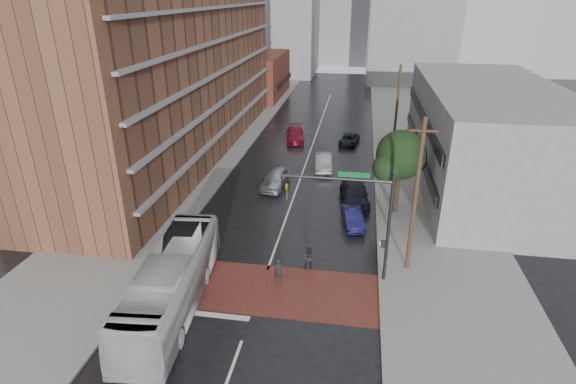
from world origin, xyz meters
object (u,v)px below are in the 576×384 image
(suv_travel, at_px, (349,139))
(transit_bus, at_px, (172,282))
(car_travel_a, at_px, (276,178))
(car_parked_near, at_px, (353,218))
(car_travel_b, at_px, (323,162))
(car_parked_mid, at_px, (354,194))
(car_travel_c, at_px, (295,135))
(pedestrian_b, at_px, (309,259))
(car_parked_far, at_px, (355,184))
(pedestrian_a, at_px, (278,271))

(suv_travel, bearing_deg, transit_bus, -96.83)
(car_travel_a, bearing_deg, transit_bus, -92.81)
(transit_bus, xyz_separation_m, car_parked_near, (9.66, 11.40, -1.02))
(car_travel_b, distance_m, car_parked_mid, 8.11)
(car_travel_c, height_order, car_parked_near, car_travel_c)
(pedestrian_b, xyz_separation_m, car_parked_near, (2.56, 6.51, -0.15))
(transit_bus, bearing_deg, car_travel_c, 81.01)
(car_travel_b, relative_size, car_parked_mid, 0.84)
(car_parked_mid, relative_size, car_parked_far, 1.32)
(transit_bus, xyz_separation_m, pedestrian_a, (5.39, 3.28, -0.87))
(suv_travel, bearing_deg, pedestrian_b, -84.81)
(car_travel_c, relative_size, car_parked_near, 1.32)
(transit_bus, distance_m, car_parked_near, 14.98)
(car_travel_b, xyz_separation_m, car_parked_near, (3.27, -11.50, -0.12))
(transit_bus, relative_size, car_parked_mid, 2.17)
(car_travel_a, xyz_separation_m, suv_travel, (6.16, 13.77, -0.25))
(car_travel_a, relative_size, car_parked_near, 1.26)
(pedestrian_a, distance_m, car_travel_a, 14.76)
(pedestrian_a, distance_m, car_travel_b, 19.65)
(car_travel_a, distance_m, suv_travel, 15.09)
(car_travel_b, xyz_separation_m, car_parked_far, (3.27, -5.01, -0.05))
(car_travel_a, distance_m, car_parked_mid, 7.53)
(car_travel_c, bearing_deg, car_parked_far, -71.56)
(pedestrian_a, distance_m, car_parked_mid, 12.92)
(transit_bus, xyz_separation_m, car_parked_mid, (9.66, 15.48, -0.86))
(car_travel_a, relative_size, car_parked_far, 1.17)
(car_parked_near, xyz_separation_m, car_parked_far, (0.00, 6.49, 0.07))
(pedestrian_a, height_order, car_parked_near, pedestrian_a)
(car_travel_c, distance_m, suv_travel, 6.44)
(car_travel_a, bearing_deg, car_parked_far, 6.29)
(pedestrian_a, height_order, car_travel_c, pedestrian_a)
(pedestrian_a, height_order, car_parked_far, pedestrian_a)
(car_travel_c, bearing_deg, pedestrian_a, -93.28)
(car_parked_near, bearing_deg, car_travel_c, 99.83)
(transit_bus, relative_size, car_parked_near, 3.08)
(car_travel_b, height_order, car_parked_far, car_travel_b)
(pedestrian_a, distance_m, car_parked_far, 15.23)
(car_parked_near, bearing_deg, car_travel_a, 128.34)
(car_travel_a, xyz_separation_m, car_travel_c, (-0.27, 14.11, -0.09))
(transit_bus, relative_size, suv_travel, 2.83)
(suv_travel, bearing_deg, car_travel_b, -96.15)
(pedestrian_a, bearing_deg, car_travel_c, 100.36)
(car_travel_b, height_order, car_travel_c, car_travel_b)
(car_parked_far, bearing_deg, car_travel_b, 122.32)
(car_travel_b, bearing_deg, car_parked_far, -62.72)
(car_parked_far, bearing_deg, car_travel_c, 117.20)
(car_travel_b, xyz_separation_m, car_parked_mid, (3.27, -7.42, 0.04))
(car_parked_mid, height_order, car_parked_far, car_parked_mid)
(pedestrian_a, bearing_deg, car_travel_b, 91.11)
(pedestrian_a, relative_size, car_parked_mid, 0.29)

